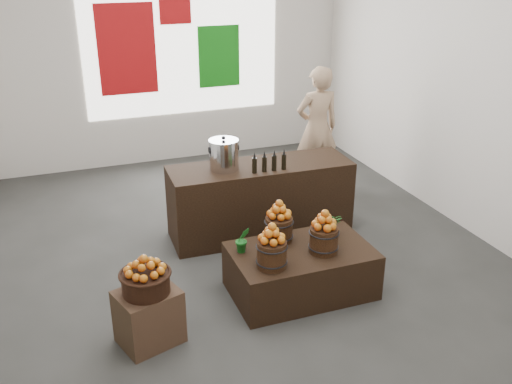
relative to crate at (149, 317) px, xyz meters
name	(u,v)px	position (x,y,z in m)	size (l,w,h in m)	color
ground	(236,252)	(1.28, 1.32, -0.27)	(7.00, 7.00, 0.00)	#353532
back_wall	(164,41)	(1.28, 4.82, 1.73)	(6.00, 0.04, 4.00)	beige
back_opening	(183,40)	(1.58, 4.80, 1.73)	(3.20, 0.02, 2.40)	white
deco_red_left	(127,49)	(0.68, 4.79, 1.63)	(0.90, 0.04, 1.40)	#A00C0F
deco_green_right	(219,56)	(2.18, 4.79, 1.43)	(0.70, 0.04, 1.00)	#116E12
deco_red_upper	(175,8)	(1.48, 4.79, 2.23)	(0.50, 0.04, 0.50)	#A00C0F
crate	(149,317)	(0.00, 0.00, 0.00)	(0.53, 0.44, 0.53)	#4F3325
wicker_basket	(146,283)	(0.00, 0.00, 0.36)	(0.43, 0.43, 0.19)	black
apples_in_basket	(144,265)	(0.00, 0.00, 0.55)	(0.33, 0.33, 0.18)	#900405
display_table	(301,271)	(1.65, 0.27, -0.02)	(1.45, 0.90, 0.50)	black
apple_bucket_front_left	(272,254)	(1.24, 0.07, 0.37)	(0.29, 0.29, 0.27)	#361D0E
apples_in_bucket_front_left	(272,233)	(1.24, 0.07, 0.60)	(0.22, 0.22, 0.20)	#900405
apple_bucket_front_right	(324,240)	(1.84, 0.16, 0.37)	(0.29, 0.29, 0.27)	#361D0E
apples_in_bucket_front_right	(325,219)	(1.84, 0.16, 0.60)	(0.22, 0.22, 0.20)	#900405
apple_bucket_rear	(279,229)	(1.51, 0.54, 0.37)	(0.29, 0.29, 0.27)	#361D0E
apples_in_bucket_rear	(279,209)	(1.51, 0.54, 0.60)	(0.22, 0.22, 0.20)	#900405
herb_garnish_right	(331,223)	(2.09, 0.48, 0.37)	(0.23, 0.20, 0.26)	#14621B
herb_garnish_left	(243,240)	(1.07, 0.45, 0.37)	(0.15, 0.12, 0.28)	#14621B
counter	(260,199)	(1.74, 1.70, 0.19)	(2.26, 0.72, 0.92)	black
stock_pot_left	(224,156)	(1.28, 1.71, 0.83)	(0.35, 0.35, 0.35)	silver
oil_cruets	(267,161)	(1.73, 1.47, 0.78)	(0.33, 0.06, 0.26)	black
shopper	(317,128)	(3.08, 2.87, 0.65)	(0.67, 0.44, 1.83)	#9F7F61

